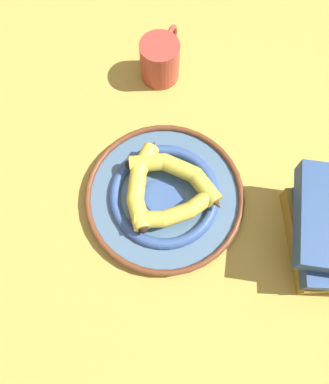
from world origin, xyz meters
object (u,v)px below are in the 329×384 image
Objects in this scene: decorative_bowl at (164,196)px; coffee_mug at (160,59)px; banana_a at (179,173)px; banana_c at (174,213)px; banana_b at (140,184)px.

coffee_mug is (-0.29, -0.04, 0.03)m from decorative_bowl.
banana_c is (0.08, -0.00, -0.00)m from banana_a.
banana_b is at bearing -164.90° from coffee_mug.
banana_b is (0.03, -0.07, -0.00)m from banana_a.
decorative_bowl is at bearing 76.44° from banana_a.
banana_b is 1.43× the size of coffee_mug.
decorative_bowl is at bearing 91.66° from banana_c.
banana_a is at bearing 146.86° from decorative_bowl.
coffee_mug is at bearing -57.06° from banana_a.
decorative_bowl is at bearing -155.96° from coffee_mug.
decorative_bowl is 1.63× the size of banana_b.
banana_a is (-0.04, 0.02, 0.03)m from decorative_bowl.
coffee_mug reaches higher than banana_c.
banana_b is at bearing 118.71° from banana_c.
coffee_mug is (-0.28, 0.01, 0.00)m from banana_b.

